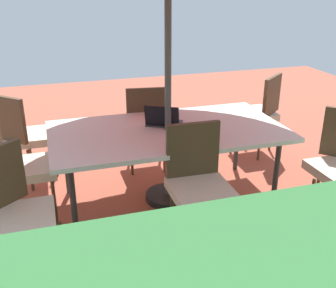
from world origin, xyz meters
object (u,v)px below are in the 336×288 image
(chair_south, at_px, (146,123))
(cup, at_px, (208,126))
(chair_northeast, at_px, (14,210))
(dining_table, at_px, (168,134))
(chair_southwest, at_px, (258,110))
(chair_east, at_px, (20,163))
(chair_southeast, at_px, (22,133))
(laptop, at_px, (163,121))
(chair_north, at_px, (198,180))

(chair_south, bearing_deg, cup, 119.96)
(chair_south, relative_size, chair_northeast, 1.00)
(dining_table, xyz_separation_m, chair_southwest, (-1.36, -0.76, -0.14))
(dining_table, relative_size, chair_east, 2.19)
(dining_table, bearing_deg, chair_southeast, -30.42)
(chair_south, distance_m, chair_east, 1.45)
(laptop, bearing_deg, chair_southeast, 1.92)
(chair_east, distance_m, chair_northeast, 0.79)
(dining_table, height_order, chair_north, chair_north)
(chair_northeast, distance_m, laptop, 1.59)
(chair_east, bearing_deg, laptop, -88.58)
(chair_east, height_order, chair_southwest, same)
(dining_table, bearing_deg, chair_south, -87.71)
(chair_southeast, bearing_deg, dining_table, -166.41)
(chair_east, relative_size, chair_southwest, 1.00)
(chair_south, bearing_deg, chair_northeast, 55.71)
(chair_south, relative_size, chair_east, 1.00)
(chair_east, xyz_separation_m, chair_northeast, (0.02, 0.79, 0.00))
(laptop, distance_m, cup, 0.43)
(chair_east, height_order, chair_southeast, same)
(chair_east, xyz_separation_m, cup, (-1.64, 0.20, 0.23))
(laptop, height_order, cup, laptop)
(chair_east, xyz_separation_m, chair_north, (-1.35, 0.74, 0.00))
(dining_table, height_order, chair_southeast, chair_southeast)
(cup, bearing_deg, chair_northeast, 19.34)
(chair_south, height_order, chair_southeast, same)
(chair_north, distance_m, chair_southeast, 2.00)
(dining_table, xyz_separation_m, chair_east, (1.32, -0.05, -0.14))
(dining_table, relative_size, chair_northeast, 2.19)
(chair_north, bearing_deg, chair_south, 94.26)
(chair_south, height_order, chair_east, same)
(dining_table, distance_m, laptop, 0.14)
(chair_northeast, relative_size, cup, 9.82)
(dining_table, distance_m, chair_southwest, 1.56)
(chair_northeast, relative_size, chair_southwest, 1.00)
(chair_east, bearing_deg, cup, -98.31)
(chair_east, distance_m, laptop, 1.32)
(chair_north, bearing_deg, dining_table, 94.61)
(chair_south, xyz_separation_m, chair_northeast, (1.31, 1.45, 0.00))
(dining_table, xyz_separation_m, chair_northeast, (1.33, 0.74, -0.14))
(dining_table, height_order, laptop, laptop)
(chair_northeast, xyz_separation_m, cup, (-1.66, -0.58, 0.23))
(chair_southwest, relative_size, chair_southeast, 1.00)
(chair_north, xyz_separation_m, laptop, (0.05, -0.80, 0.23))
(chair_east, bearing_deg, chair_southwest, -76.33)
(chair_south, bearing_deg, laptop, 99.29)
(chair_southeast, bearing_deg, laptop, -163.01)
(chair_southwest, relative_size, cup, 9.82)
(chair_northeast, distance_m, chair_north, 1.37)
(chair_south, relative_size, laptop, 2.46)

